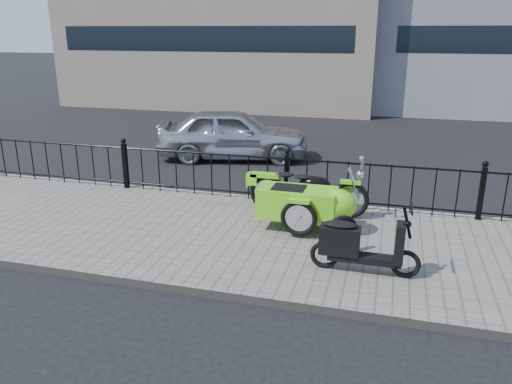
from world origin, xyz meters
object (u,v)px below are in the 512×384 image
(motorcycle_sidecar, at_px, (309,201))
(scooter, at_px, (357,245))
(sedan_car, at_px, (233,134))
(spare_tire, at_px, (341,235))

(motorcycle_sidecar, bearing_deg, scooter, -57.87)
(motorcycle_sidecar, xyz_separation_m, sedan_car, (-2.89, 4.66, 0.09))
(spare_tire, bearing_deg, motorcycle_sidecar, 123.95)
(motorcycle_sidecar, distance_m, sedan_car, 5.48)
(sedan_car, bearing_deg, spare_tire, -160.90)
(scooter, xyz_separation_m, spare_tire, (-0.28, 0.52, -0.09))
(motorcycle_sidecar, relative_size, spare_tire, 3.67)
(motorcycle_sidecar, height_order, sedan_car, sedan_car)
(motorcycle_sidecar, bearing_deg, sedan_car, 121.79)
(sedan_car, bearing_deg, motorcycle_sidecar, -161.28)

